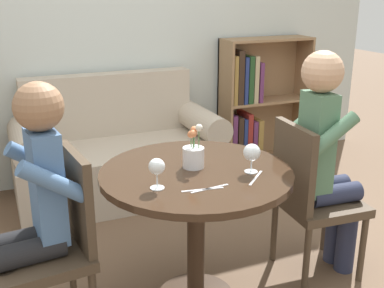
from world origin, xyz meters
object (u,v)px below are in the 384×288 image
(flower_vase, at_px, (194,154))
(bookshelf_right, at_px, (252,105))
(couch, at_px, (119,156))
(chair_left, at_px, (55,240))
(person_left, at_px, (31,212))
(chair_right, at_px, (310,194))
(wine_glass_left, at_px, (157,168))
(person_right, at_px, (326,158))
(wine_glass_right, at_px, (252,153))

(flower_vase, bearing_deg, bookshelf_right, 52.45)
(bookshelf_right, distance_m, flower_vase, 2.21)
(couch, relative_size, chair_left, 1.76)
(person_left, height_order, flower_vase, person_left)
(chair_left, distance_m, chair_right, 1.37)
(chair_left, distance_m, wine_glass_left, 0.58)
(couch, distance_m, flower_vase, 1.55)
(chair_right, height_order, flower_vase, flower_vase)
(chair_left, xyz_separation_m, person_right, (1.45, -0.05, 0.20))
(bookshelf_right, relative_size, person_left, 0.93)
(wine_glass_left, bearing_deg, wine_glass_right, 0.92)
(person_left, distance_m, flower_vase, 0.79)
(couch, relative_size, person_left, 1.30)
(wine_glass_left, xyz_separation_m, flower_vase, (0.25, 0.18, -0.03))
(couch, height_order, wine_glass_right, couch)
(person_left, xyz_separation_m, wine_glass_left, (0.53, -0.14, 0.18))
(couch, xyz_separation_m, person_left, (-0.77, -1.50, 0.35))
(wine_glass_right, bearing_deg, wine_glass_left, -179.08)
(couch, bearing_deg, person_left, -117.19)
(couch, xyz_separation_m, flower_vase, (0.01, -1.47, 0.50))
(person_left, xyz_separation_m, flower_vase, (0.78, 0.03, 0.15))
(bookshelf_right, relative_size, flower_vase, 5.13)
(chair_left, relative_size, chair_right, 1.00)
(person_left, distance_m, wine_glass_left, 0.57)
(bookshelf_right, bearing_deg, person_left, -140.09)
(chair_left, bearing_deg, bookshelf_right, 124.78)
(person_left, bearing_deg, flower_vase, 86.23)
(chair_right, distance_m, person_left, 1.46)
(person_left, bearing_deg, chair_left, 94.09)
(person_left, bearing_deg, wine_glass_right, 76.18)
(bookshelf_right, distance_m, person_right, 1.89)
(person_right, bearing_deg, bookshelf_right, -13.75)
(person_left, bearing_deg, chair_right, 83.13)
(chair_right, relative_size, wine_glass_left, 6.42)
(wine_glass_left, bearing_deg, bookshelf_right, 50.35)
(bookshelf_right, xyz_separation_m, chair_right, (-0.66, -1.79, -0.04))
(chair_right, height_order, wine_glass_right, chair_right)
(wine_glass_right, distance_m, flower_vase, 0.29)
(wine_glass_right, height_order, flower_vase, flower_vase)
(bookshelf_right, height_order, chair_right, bookshelf_right)
(bookshelf_right, bearing_deg, wine_glass_left, -129.65)
(couch, relative_size, bookshelf_right, 1.39)
(chair_right, relative_size, wine_glass_right, 6.35)
(person_right, height_order, flower_vase, person_right)
(person_left, bearing_deg, wine_glass_left, 68.60)
(person_left, relative_size, wine_glass_left, 8.72)
(person_left, height_order, wine_glass_left, person_left)
(person_left, xyz_separation_m, person_right, (1.54, -0.03, 0.04))
(couch, distance_m, wine_glass_right, 1.74)
(flower_vase, bearing_deg, couch, 90.25)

